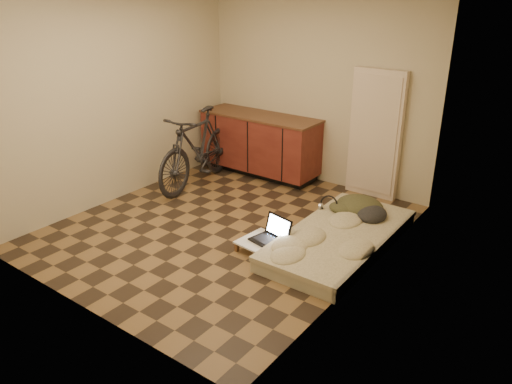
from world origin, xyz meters
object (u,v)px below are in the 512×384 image
Objects in this scene: futon at (340,239)px; lap_desk at (271,246)px; bicycle at (197,145)px; laptop at (271,236)px.

futon is 0.78m from lap_desk.
laptop is at bearing -34.87° from bicycle.
bicycle is 0.90× the size of futon.
bicycle is 2.31m from lap_desk.
bicycle is at bearing 165.51° from laptop.
bicycle reaches higher than lap_desk.
laptop reaches higher than lap_desk.
laptop is (-0.56, -0.52, 0.08)m from futon.
futon is 2.73× the size of lap_desk.
lap_desk is at bearing -36.09° from bicycle.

